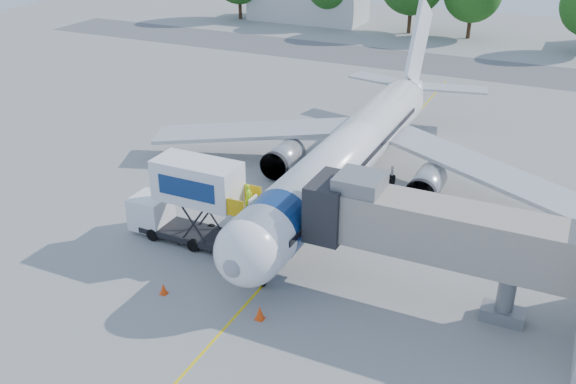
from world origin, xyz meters
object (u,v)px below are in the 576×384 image
at_px(aircraft, 351,152).
at_px(ground_tug, 146,363).
at_px(catering_hiloader, 190,201).
at_px(jet_bridge, 423,228).

relative_size(aircraft, ground_tug, 10.88).
xyz_separation_m(catering_hiloader, ground_tug, (4.81, -11.16, -2.05)).
distance_m(jet_bridge, catering_hiloader, 14.35).
relative_size(catering_hiloader, ground_tug, 2.45).
height_order(jet_bridge, catering_hiloader, jet_bridge).
bearing_deg(jet_bridge, catering_hiloader, -179.99).
bearing_deg(jet_bridge, ground_tug, -130.27).
bearing_deg(jet_bridge, aircraft, 125.70).
height_order(aircraft, jet_bridge, aircraft).
relative_size(aircraft, jet_bridge, 2.71).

